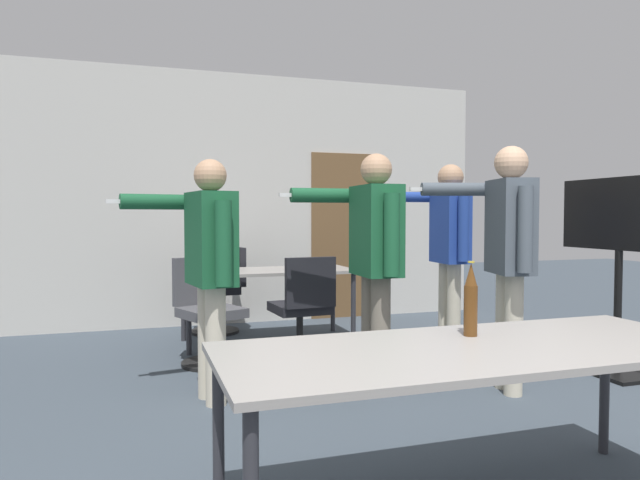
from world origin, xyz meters
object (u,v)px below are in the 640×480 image
(tv_screen, at_px, (619,250))
(office_chair_mid_tucked, at_px, (207,315))
(person_left_plaid, at_px, (374,248))
(person_right_polo, at_px, (209,257))
(office_chair_far_left, at_px, (221,292))
(person_far_watching, at_px, (508,243))
(drink_cup, at_px, (317,265))
(person_near_casual, at_px, (449,239))
(office_chair_side_rolled, at_px, (303,313))
(beer_bottle, at_px, (471,301))

(tv_screen, xyz_separation_m, office_chair_mid_tucked, (-3.08, 1.37, -0.58))
(person_left_plaid, xyz_separation_m, person_right_polo, (-1.18, 0.07, -0.04))
(person_left_plaid, distance_m, office_chair_far_left, 2.59)
(person_far_watching, distance_m, drink_cup, 2.16)
(person_right_polo, bearing_deg, drink_cup, -48.82)
(person_near_casual, height_order, office_chair_side_rolled, person_near_casual)
(office_chair_side_rolled, bearing_deg, person_left_plaid, -76.09)
(person_near_casual, distance_m, office_chair_far_left, 2.55)
(tv_screen, relative_size, person_far_watching, 0.89)
(person_near_casual, height_order, drink_cup, person_near_casual)
(person_far_watching, xyz_separation_m, office_chair_far_left, (-1.66, 2.77, -0.64))
(person_right_polo, xyz_separation_m, beer_bottle, (0.96, -1.69, -0.10))
(person_near_casual, relative_size, office_chair_side_rolled, 1.88)
(office_chair_far_left, height_order, beer_bottle, beer_bottle)
(person_left_plaid, height_order, office_chair_far_left, person_left_plaid)
(office_chair_side_rolled, height_order, drink_cup, office_chair_side_rolled)
(office_chair_side_rolled, xyz_separation_m, office_chair_mid_tucked, (-0.79, 0.24, -0.01))
(person_near_casual, relative_size, office_chair_far_left, 1.88)
(person_left_plaid, relative_size, beer_bottle, 5.12)
(person_left_plaid, relative_size, office_chair_far_left, 1.86)
(person_right_polo, bearing_deg, office_chair_far_left, -19.60)
(tv_screen, height_order, person_far_watching, person_far_watching)
(office_chair_far_left, relative_size, beer_bottle, 2.75)
(tv_screen, distance_m, office_chair_side_rolled, 2.62)
(drink_cup, bearing_deg, person_near_casual, -41.46)
(person_near_casual, height_order, office_chair_mid_tucked, person_near_casual)
(person_near_casual, relative_size, person_right_polo, 1.05)
(person_left_plaid, distance_m, person_far_watching, 0.96)
(person_near_casual, bearing_deg, drink_cup, 52.31)
(person_far_watching, relative_size, beer_bottle, 5.25)
(drink_cup, bearing_deg, person_left_plaid, -92.90)
(office_chair_side_rolled, bearing_deg, tv_screen, -30.83)
(drink_cup, bearing_deg, person_far_watching, -67.96)
(tv_screen, bearing_deg, person_far_watching, -84.71)
(tv_screen, height_order, drink_cup, tv_screen)
(person_far_watching, xyz_separation_m, beer_bottle, (-1.11, -1.25, -0.19))
(person_left_plaid, distance_m, person_right_polo, 1.19)
(person_right_polo, height_order, office_chair_far_left, person_right_polo)
(person_left_plaid, relative_size, office_chair_side_rolled, 1.86)
(person_right_polo, relative_size, drink_cup, 19.18)
(person_left_plaid, distance_m, office_chair_mid_tucked, 1.67)
(person_left_plaid, distance_m, drink_cup, 1.64)
(office_chair_far_left, height_order, drink_cup, office_chair_far_left)
(office_chair_mid_tucked, distance_m, office_chair_far_left, 1.33)
(person_near_casual, relative_size, office_chair_mid_tucked, 1.92)
(office_chair_side_rolled, bearing_deg, drink_cup, 59.03)
(office_chair_far_left, bearing_deg, tv_screen, -141.47)
(office_chair_side_rolled, distance_m, office_chair_mid_tucked, 0.82)
(tv_screen, height_order, office_chair_far_left, tv_screen)
(person_far_watching, bearing_deg, person_near_casual, 5.47)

